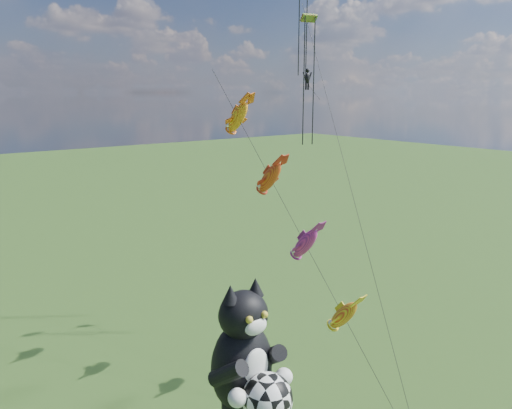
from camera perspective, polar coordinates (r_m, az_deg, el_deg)
cat_kite_rig at (r=17.94m, az=-0.95°, el=-17.68°), size 2.83×4.23×11.61m
fish_windsock_rig at (r=30.08m, az=3.63°, el=-0.71°), size 2.02×15.90×19.29m
parafoil_rig at (r=36.75m, az=6.16°, el=15.84°), size 6.84×16.51×27.85m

